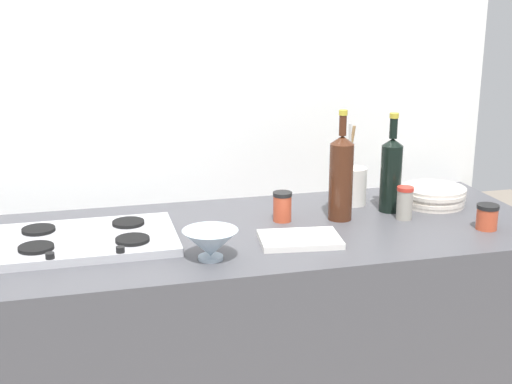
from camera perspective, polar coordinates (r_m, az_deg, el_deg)
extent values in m
cube|color=#4C4C51|center=(2.30, 0.00, -13.77)|extent=(1.80, 0.70, 0.90)
cube|color=white|center=(2.40, -2.28, 7.09)|extent=(1.90, 0.06, 2.45)
cube|color=#B2B2B7|center=(2.05, -13.89, -3.86)|extent=(0.52, 0.34, 0.02)
cylinder|color=black|center=(1.98, -17.64, -4.38)|extent=(0.10, 0.10, 0.01)
cylinder|color=black|center=(1.98, -10.12, -3.87)|extent=(0.10, 0.10, 0.01)
cylinder|color=black|center=(2.13, -17.45, -2.97)|extent=(0.10, 0.10, 0.01)
cylinder|color=black|center=(2.12, -10.46, -2.49)|extent=(0.10, 0.10, 0.01)
cylinder|color=black|center=(1.90, -16.59, -5.04)|extent=(0.02, 0.02, 0.02)
cylinder|color=black|center=(1.90, -11.10, -4.67)|extent=(0.02, 0.02, 0.02)
cylinder|color=silver|center=(2.44, 14.26, -0.86)|extent=(0.21, 0.21, 0.01)
cylinder|color=silver|center=(2.44, 14.31, -0.60)|extent=(0.21, 0.21, 0.01)
cylinder|color=silver|center=(2.44, 14.38, -0.30)|extent=(0.21, 0.21, 0.01)
cylinder|color=silver|center=(2.43, 14.40, -0.06)|extent=(0.21, 0.21, 0.01)
cylinder|color=silver|center=(2.43, 14.44, 0.25)|extent=(0.21, 0.21, 0.01)
cylinder|color=black|center=(2.31, 11.02, 1.08)|extent=(0.07, 0.07, 0.22)
cone|color=black|center=(2.28, 11.18, 4.05)|extent=(0.07, 0.07, 0.02)
cylinder|color=black|center=(2.27, 11.24, 5.17)|extent=(0.03, 0.03, 0.07)
cylinder|color=gold|center=(2.27, 11.30, 6.19)|extent=(0.03, 0.03, 0.02)
cylinder|color=#472314|center=(2.20, 6.99, 0.82)|extent=(0.08, 0.08, 0.24)
cone|color=#472314|center=(2.17, 7.11, 4.28)|extent=(0.08, 0.08, 0.03)
cylinder|color=#472314|center=(2.16, 7.15, 5.46)|extent=(0.02, 0.02, 0.06)
cylinder|color=gold|center=(2.15, 7.19, 6.50)|extent=(0.03, 0.03, 0.02)
cylinder|color=silver|center=(1.89, -3.75, -5.40)|extent=(0.07, 0.07, 0.01)
cone|color=silver|center=(1.87, -3.77, -4.21)|extent=(0.15, 0.15, 0.07)
cylinder|color=silver|center=(2.38, 8.01, 0.47)|extent=(0.09, 0.09, 0.13)
cylinder|color=#997247|center=(2.36, 7.68, 2.83)|extent=(0.04, 0.02, 0.22)
cylinder|color=#B7B7B2|center=(2.33, 7.74, 2.80)|extent=(0.01, 0.02, 0.23)
cylinder|color=#C64C2D|center=(2.23, 18.46, -2.11)|extent=(0.06, 0.06, 0.07)
cylinder|color=black|center=(2.22, 18.55, -1.15)|extent=(0.07, 0.07, 0.01)
cylinder|color=#C64C2D|center=(2.19, 2.18, -1.36)|extent=(0.06, 0.06, 0.08)
cylinder|color=black|center=(2.17, 2.19, -0.17)|extent=(0.06, 0.06, 0.01)
cylinder|color=#9E998C|center=(2.25, 12.12, -1.04)|extent=(0.05, 0.05, 0.09)
cylinder|color=red|center=(2.24, 12.20, 0.26)|extent=(0.05, 0.05, 0.01)
cube|color=silver|center=(2.01, 3.62, -3.91)|extent=(0.25, 0.19, 0.02)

